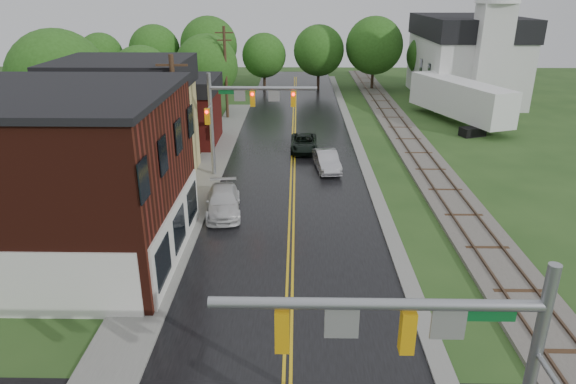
{
  "coord_description": "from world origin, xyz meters",
  "views": [
    {
      "loc": [
        0.28,
        -7.29,
        12.49
      ],
      "look_at": [
        -0.12,
        15.14,
        3.5
      ],
      "focal_mm": 32.0,
      "sensor_mm": 36.0,
      "label": 1
    }
  ],
  "objects_px": {
    "tree_left_b": "(60,82)",
    "semi_trailer": "(459,98)",
    "pickup_white": "(223,202)",
    "utility_pole_b": "(177,129)",
    "brick_building": "(24,178)",
    "suv_dark": "(304,143)",
    "tree_left_c": "(143,80)",
    "tree_left_e": "(208,68)",
    "traffic_signal_near": "(439,352)",
    "traffic_signal_far": "(242,106)",
    "church": "(469,49)",
    "sedan_silver": "(327,161)",
    "utility_pole_c": "(226,71)"
  },
  "relations": [
    {
      "from": "church",
      "to": "utility_pole_b",
      "type": "relative_size",
      "value": 2.22
    },
    {
      "from": "suv_dark",
      "to": "tree_left_b",
      "type": "bearing_deg",
      "value": -176.14
    },
    {
      "from": "traffic_signal_near",
      "to": "utility_pole_c",
      "type": "bearing_deg",
      "value": 103.74
    },
    {
      "from": "brick_building",
      "to": "utility_pole_c",
      "type": "distance_m",
      "value": 29.56
    },
    {
      "from": "sedan_silver",
      "to": "tree_left_e",
      "type": "bearing_deg",
      "value": 115.18
    },
    {
      "from": "brick_building",
      "to": "traffic_signal_near",
      "type": "relative_size",
      "value": 1.95
    },
    {
      "from": "brick_building",
      "to": "sedan_silver",
      "type": "height_order",
      "value": "brick_building"
    },
    {
      "from": "brick_building",
      "to": "sedan_silver",
      "type": "distance_m",
      "value": 20.27
    },
    {
      "from": "tree_left_b",
      "to": "sedan_silver",
      "type": "xyz_separation_m",
      "value": [
        20.31,
        -3.66,
        -5.01
      ]
    },
    {
      "from": "tree_left_c",
      "to": "utility_pole_b",
      "type": "bearing_deg",
      "value": -68.51
    },
    {
      "from": "church",
      "to": "traffic_signal_near",
      "type": "relative_size",
      "value": 2.72
    },
    {
      "from": "tree_left_e",
      "to": "semi_trailer",
      "type": "height_order",
      "value": "tree_left_e"
    },
    {
      "from": "semi_trailer",
      "to": "sedan_silver",
      "type": "bearing_deg",
      "value": -133.43
    },
    {
      "from": "sedan_silver",
      "to": "pickup_white",
      "type": "distance_m",
      "value": 10.12
    },
    {
      "from": "brick_building",
      "to": "utility_pole_c",
      "type": "bearing_deg",
      "value": 78.91
    },
    {
      "from": "utility_pole_b",
      "to": "semi_trailer",
      "type": "distance_m",
      "value": 30.85
    },
    {
      "from": "traffic_signal_far",
      "to": "sedan_silver",
      "type": "bearing_deg",
      "value": 11.81
    },
    {
      "from": "brick_building",
      "to": "suv_dark",
      "type": "relative_size",
      "value": 3.11
    },
    {
      "from": "church",
      "to": "utility_pole_c",
      "type": "height_order",
      "value": "church"
    },
    {
      "from": "tree_left_c",
      "to": "brick_building",
      "type": "bearing_deg",
      "value": -86.86
    },
    {
      "from": "suv_dark",
      "to": "utility_pole_c",
      "type": "bearing_deg",
      "value": 125.32
    },
    {
      "from": "tree_left_c",
      "to": "tree_left_e",
      "type": "xyz_separation_m",
      "value": [
        5.0,
        6.0,
        0.3
      ]
    },
    {
      "from": "traffic_signal_near",
      "to": "traffic_signal_far",
      "type": "relative_size",
      "value": 1.0
    },
    {
      "from": "brick_building",
      "to": "tree_left_e",
      "type": "distance_m",
      "value": 31.12
    },
    {
      "from": "pickup_white",
      "to": "semi_trailer",
      "type": "height_order",
      "value": "semi_trailer"
    },
    {
      "from": "utility_pole_b",
      "to": "tree_left_e",
      "type": "bearing_deg",
      "value": 94.9
    },
    {
      "from": "tree_left_e",
      "to": "semi_trailer",
      "type": "distance_m",
      "value": 25.24
    },
    {
      "from": "traffic_signal_far",
      "to": "tree_left_b",
      "type": "relative_size",
      "value": 0.76
    },
    {
      "from": "tree_left_e",
      "to": "pickup_white",
      "type": "distance_m",
      "value": 26.19
    },
    {
      "from": "traffic_signal_near",
      "to": "pickup_white",
      "type": "xyz_separation_m",
      "value": [
        -7.51,
        18.49,
        -4.27
      ]
    },
    {
      "from": "pickup_white",
      "to": "tree_left_c",
      "type": "bearing_deg",
      "value": 109.67
    },
    {
      "from": "tree_left_e",
      "to": "traffic_signal_far",
      "type": "bearing_deg",
      "value": -74.11
    },
    {
      "from": "tree_left_b",
      "to": "semi_trailer",
      "type": "height_order",
      "value": "tree_left_b"
    },
    {
      "from": "brick_building",
      "to": "traffic_signal_near",
      "type": "xyz_separation_m",
      "value": [
        15.96,
        -13.0,
        0.82
      ]
    },
    {
      "from": "church",
      "to": "tree_left_e",
      "type": "relative_size",
      "value": 2.45
    },
    {
      "from": "suv_dark",
      "to": "sedan_silver",
      "type": "xyz_separation_m",
      "value": [
        1.61,
        -4.77,
        0.07
      ]
    },
    {
      "from": "tree_left_c",
      "to": "pickup_white",
      "type": "xyz_separation_m",
      "value": [
        9.81,
        -19.41,
        -3.81
      ]
    },
    {
      "from": "church",
      "to": "semi_trailer",
      "type": "height_order",
      "value": "church"
    },
    {
      "from": "church",
      "to": "utility_pole_c",
      "type": "distance_m",
      "value": 28.54
    },
    {
      "from": "utility_pole_b",
      "to": "tree_left_c",
      "type": "height_order",
      "value": "utility_pole_b"
    },
    {
      "from": "brick_building",
      "to": "church",
      "type": "relative_size",
      "value": 0.71
    },
    {
      "from": "brick_building",
      "to": "utility_pole_c",
      "type": "height_order",
      "value": "utility_pole_c"
    },
    {
      "from": "traffic_signal_near",
      "to": "tree_left_e",
      "type": "height_order",
      "value": "tree_left_e"
    },
    {
      "from": "pickup_white",
      "to": "utility_pole_b",
      "type": "bearing_deg",
      "value": 144.1
    },
    {
      "from": "utility_pole_c",
      "to": "tree_left_e",
      "type": "xyz_separation_m",
      "value": [
        -2.05,
        1.9,
        0.09
      ]
    },
    {
      "from": "brick_building",
      "to": "semi_trailer",
      "type": "relative_size",
      "value": 1.07
    },
    {
      "from": "brick_building",
      "to": "tree_left_b",
      "type": "distance_m",
      "value": 17.8
    },
    {
      "from": "traffic_signal_far",
      "to": "brick_building",
      "type": "bearing_deg",
      "value": -126.92
    },
    {
      "from": "church",
      "to": "tree_left_b",
      "type": "relative_size",
      "value": 2.06
    },
    {
      "from": "tree_left_b",
      "to": "brick_building",
      "type": "bearing_deg",
      "value": -72.39
    }
  ]
}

